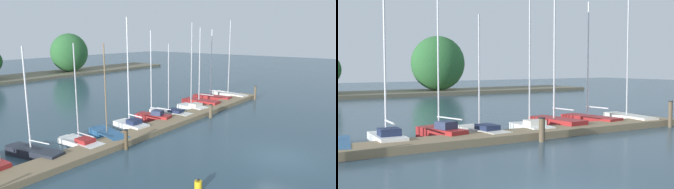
% 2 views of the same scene
% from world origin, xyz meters
% --- Properties ---
extents(dock_pier, '(29.69, 1.80, 0.35)m').
position_xyz_m(dock_pier, '(0.00, 8.60, 0.17)').
color(dock_pier, '#847051').
rests_on(dock_pier, ground).
extents(sailboat_5, '(1.33, 2.94, 7.83)m').
position_xyz_m(sailboat_5, '(-1.45, 10.18, 0.41)').
color(sailboat_5, white).
rests_on(sailboat_5, ground).
extents(sailboat_6, '(1.62, 3.01, 6.97)m').
position_xyz_m(sailboat_6, '(1.15, 10.32, 0.39)').
color(sailboat_6, maroon).
rests_on(sailboat_6, ground).
extents(sailboat_7, '(1.23, 4.03, 5.94)m').
position_xyz_m(sailboat_7, '(3.31, 10.29, 0.27)').
color(sailboat_7, silver).
rests_on(sailboat_7, ground).
extents(sailboat_8, '(1.56, 3.10, 7.72)m').
position_xyz_m(sailboat_8, '(6.06, 9.97, 0.34)').
color(sailboat_8, white).
rests_on(sailboat_8, ground).
extents(sailboat_9, '(1.51, 3.77, 7.30)m').
position_xyz_m(sailboat_9, '(8.01, 10.40, 0.38)').
color(sailboat_9, maroon).
rests_on(sailboat_9, ground).
extents(sailboat_10, '(1.60, 4.10, 7.16)m').
position_xyz_m(sailboat_10, '(10.88, 10.84, 0.32)').
color(sailboat_10, maroon).
rests_on(sailboat_10, ground).
extents(sailboat_11, '(1.69, 4.31, 8.13)m').
position_xyz_m(sailboat_11, '(13.44, 10.18, 0.34)').
color(sailboat_11, silver).
rests_on(sailboat_11, ground).
extents(mooring_piling_2, '(0.32, 0.32, 1.11)m').
position_xyz_m(mooring_piling_2, '(4.77, 7.27, 0.56)').
color(mooring_piling_2, brown).
rests_on(mooring_piling_2, ground).
extents(mooring_piling_3, '(0.25, 0.25, 1.47)m').
position_xyz_m(mooring_piling_3, '(13.77, 7.34, 0.74)').
color(mooring_piling_3, brown).
rests_on(mooring_piling_3, ground).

